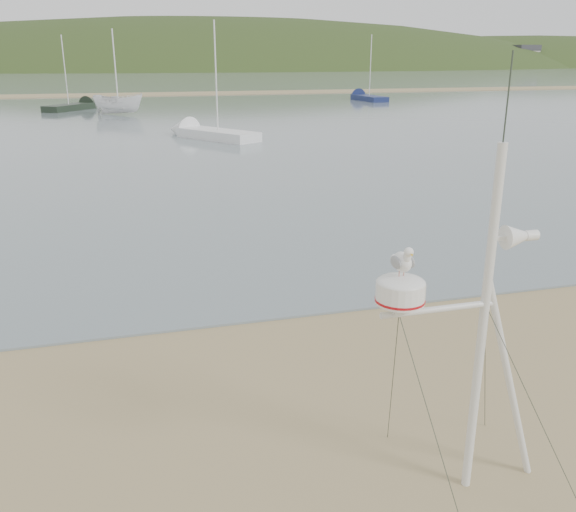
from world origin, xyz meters
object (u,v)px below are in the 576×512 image
object	(u,v)px
sailboat_white_near	(197,132)
sailboat_dark_mid	(82,106)
sailboat_blue_far	(361,97)
mast_rig	(473,400)
boat_white	(117,87)

from	to	relation	value
sailboat_white_near	sailboat_dark_mid	bearing A→B (deg)	108.28
sailboat_dark_mid	sailboat_blue_far	xyz separation A→B (m)	(27.62, 4.38, -0.00)
mast_rig	sailboat_dark_mid	world-z (taller)	sailboat_dark_mid
sailboat_white_near	sailboat_blue_far	xyz separation A→B (m)	(20.50, 25.91, -0.00)
sailboat_dark_mid	boat_white	bearing A→B (deg)	-64.24
sailboat_dark_mid	sailboat_white_near	distance (m)	22.68
mast_rig	sailboat_white_near	size ratio (longest dim) A/B	0.67
mast_rig	boat_white	distance (m)	45.75
boat_white	sailboat_blue_far	size ratio (longest dim) A/B	0.59
mast_rig	boat_white	bearing A→B (deg)	93.71
sailboat_white_near	sailboat_blue_far	distance (m)	33.04
sailboat_blue_far	boat_white	bearing A→B (deg)	-156.61
mast_rig	boat_white	size ratio (longest dim) A/B	1.07
boat_white	sailboat_blue_far	xyz separation A→B (m)	(24.60, 10.64, -1.84)
sailboat_dark_mid	mast_rig	bearing A→B (deg)	-83.42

